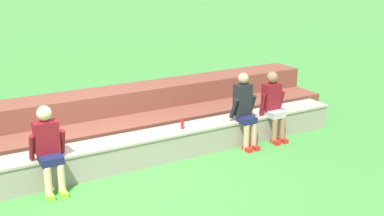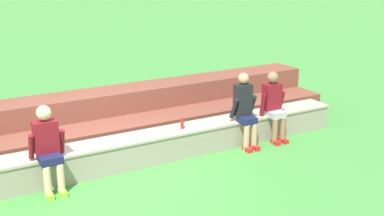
{
  "view_description": "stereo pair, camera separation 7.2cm",
  "coord_description": "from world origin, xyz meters",
  "px_view_note": "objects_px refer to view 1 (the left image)",
  "views": [
    {
      "loc": [
        -2.63,
        -7.15,
        3.51
      ],
      "look_at": [
        1.67,
        0.26,
        0.85
      ],
      "focal_mm": 46.46,
      "sensor_mm": 36.0,
      "label": 1
    },
    {
      "loc": [
        -2.57,
        -7.18,
        3.51
      ],
      "look_at": [
        1.67,
        0.26,
        0.85
      ],
      "focal_mm": 46.46,
      "sensor_mm": 36.0,
      "label": 2
    }
  ],
  "objects_px": {
    "person_center": "(273,104)",
    "plastic_cup_left_end": "(249,112)",
    "person_far_left": "(49,147)",
    "water_bottle_mid_left": "(182,123)",
    "person_left_of_center": "(245,109)"
  },
  "relations": [
    {
      "from": "person_far_left",
      "to": "person_center",
      "type": "xyz_separation_m",
      "value": [
        4.36,
        0.04,
        0.0
      ]
    },
    {
      "from": "person_center",
      "to": "water_bottle_mid_left",
      "type": "xyz_separation_m",
      "value": [
        -1.91,
        0.21,
        -0.13
      ]
    },
    {
      "from": "person_center",
      "to": "plastic_cup_left_end",
      "type": "xyz_separation_m",
      "value": [
        -0.41,
        0.25,
        -0.17
      ]
    },
    {
      "from": "person_center",
      "to": "person_far_left",
      "type": "bearing_deg",
      "value": -179.46
    },
    {
      "from": "person_far_left",
      "to": "person_left_of_center",
      "type": "bearing_deg",
      "value": 0.46
    },
    {
      "from": "person_far_left",
      "to": "person_center",
      "type": "bearing_deg",
      "value": 0.54
    },
    {
      "from": "person_center",
      "to": "plastic_cup_left_end",
      "type": "distance_m",
      "value": 0.51
    },
    {
      "from": "plastic_cup_left_end",
      "to": "water_bottle_mid_left",
      "type": "bearing_deg",
      "value": -178.66
    },
    {
      "from": "person_center",
      "to": "plastic_cup_left_end",
      "type": "relative_size",
      "value": 11.13
    },
    {
      "from": "water_bottle_mid_left",
      "to": "plastic_cup_left_end",
      "type": "distance_m",
      "value": 1.5
    },
    {
      "from": "person_far_left",
      "to": "person_center",
      "type": "distance_m",
      "value": 4.36
    },
    {
      "from": "person_left_of_center",
      "to": "person_center",
      "type": "distance_m",
      "value": 0.69
    },
    {
      "from": "person_far_left",
      "to": "plastic_cup_left_end",
      "type": "relative_size",
      "value": 11.06
    },
    {
      "from": "person_left_of_center",
      "to": "person_center",
      "type": "relative_size",
      "value": 1.04
    },
    {
      "from": "water_bottle_mid_left",
      "to": "plastic_cup_left_end",
      "type": "bearing_deg",
      "value": 1.34
    }
  ]
}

